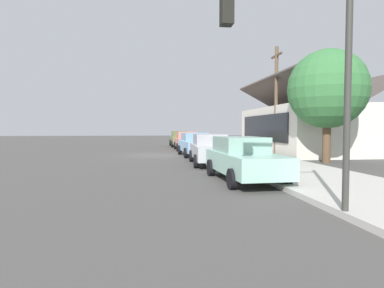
# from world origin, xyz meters

# --- Properties ---
(ground_plane) EXTENTS (120.00, 120.00, 0.00)m
(ground_plane) POSITION_xyz_m (0.00, 0.00, 0.00)
(ground_plane) COLOR #4C4947
(sidewalk_curb) EXTENTS (60.00, 4.20, 0.16)m
(sidewalk_curb) POSITION_xyz_m (0.00, 5.60, 0.08)
(sidewalk_curb) COLOR beige
(sidewalk_curb) RESTS_ON ground
(car_olive) EXTENTS (4.77, 2.06, 1.59)m
(car_olive) POSITION_xyz_m (-10.76, 2.66, 0.82)
(car_olive) COLOR olive
(car_olive) RESTS_ON ground
(car_coral) EXTENTS (4.66, 2.02, 1.59)m
(car_coral) POSITION_xyz_m (-5.24, 2.72, 0.82)
(car_coral) COLOR #EA8C75
(car_coral) RESTS_ON ground
(car_skyblue) EXTENTS (4.87, 2.13, 1.59)m
(car_skyblue) POSITION_xyz_m (0.80, 2.62, 0.82)
(car_skyblue) COLOR #8CB7E0
(car_skyblue) RESTS_ON ground
(car_silver) EXTENTS (4.94, 2.21, 1.59)m
(car_silver) POSITION_xyz_m (6.09, 2.69, 0.82)
(car_silver) COLOR silver
(car_silver) RESTS_ON ground
(car_seafoam) EXTENTS (4.87, 2.14, 1.59)m
(car_seafoam) POSITION_xyz_m (11.58, 2.87, 0.82)
(car_seafoam) COLOR #9ED1BC
(car_seafoam) RESTS_ON ground
(storefront_building) EXTENTS (12.27, 8.02, 5.67)m
(storefront_building) POSITION_xyz_m (-1.12, 11.98, 1.90)
(storefront_building) COLOR silver
(storefront_building) RESTS_ON ground
(shade_tree) EXTENTS (4.28, 4.28, 6.18)m
(shade_tree) POSITION_xyz_m (6.28, 9.11, 4.02)
(shade_tree) COLOR brown
(shade_tree) RESTS_ON ground
(traffic_light_main) EXTENTS (0.37, 2.79, 5.20)m
(traffic_light_main) POSITION_xyz_m (16.74, 2.54, 3.49)
(traffic_light_main) COLOR #383833
(traffic_light_main) RESTS_ON ground
(utility_pole_wooden) EXTENTS (1.80, 0.24, 7.50)m
(utility_pole_wooden) POSITION_xyz_m (1.27, 8.20, 3.93)
(utility_pole_wooden) COLOR brown
(utility_pole_wooden) RESTS_ON ground
(fire_hydrant_red) EXTENTS (0.22, 0.22, 0.71)m
(fire_hydrant_red) POSITION_xyz_m (-3.19, 4.20, 0.50)
(fire_hydrant_red) COLOR red
(fire_hydrant_red) RESTS_ON sidewalk_curb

